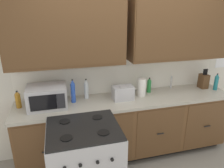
# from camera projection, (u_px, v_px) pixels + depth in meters

# --- Properties ---
(ground_plane) EXTENTS (8.00, 8.00, 0.00)m
(ground_plane) POSITION_uv_depth(u_px,v_px,m) (133.00, 166.00, 2.96)
(ground_plane) COLOR gray
(wall_unit) EXTENTS (4.21, 0.40, 2.58)m
(wall_unit) POSITION_uv_depth(u_px,v_px,m) (125.00, 42.00, 2.85)
(wall_unit) COLOR silver
(wall_unit) RESTS_ON ground_plane
(counter_run) EXTENTS (3.04, 0.64, 0.91)m
(counter_run) POSITION_uv_depth(u_px,v_px,m) (127.00, 126.00, 3.07)
(counter_run) COLOR black
(counter_run) RESTS_ON ground_plane
(stove_range) EXTENTS (0.76, 0.68, 0.95)m
(stove_range) POSITION_uv_depth(u_px,v_px,m) (85.00, 164.00, 2.33)
(stove_range) COLOR #B7B7BC
(stove_range) RESTS_ON ground_plane
(microwave) EXTENTS (0.48, 0.37, 0.28)m
(microwave) POSITION_uv_depth(u_px,v_px,m) (47.00, 97.00, 2.64)
(microwave) COLOR #B7B7BC
(microwave) RESTS_ON counter_run
(toaster) EXTENTS (0.28, 0.18, 0.19)m
(toaster) POSITION_uv_depth(u_px,v_px,m) (123.00, 93.00, 2.87)
(toaster) COLOR #B7B7BC
(toaster) RESTS_ON counter_run
(knife_block) EXTENTS (0.11, 0.14, 0.31)m
(knife_block) POSITION_uv_depth(u_px,v_px,m) (204.00, 81.00, 3.29)
(knife_block) COLOR #52361E
(knife_block) RESTS_ON counter_run
(sink_faucet) EXTENTS (0.02, 0.02, 0.20)m
(sink_faucet) POSITION_uv_depth(u_px,v_px,m) (171.00, 82.00, 3.27)
(sink_faucet) COLOR #B2B5BA
(sink_faucet) RESTS_ON counter_run
(paper_towel_roll) EXTENTS (0.12, 0.12, 0.26)m
(paper_towel_roll) POSITION_uv_depth(u_px,v_px,m) (142.00, 87.00, 2.99)
(paper_towel_roll) COLOR white
(paper_towel_roll) RESTS_ON counter_run
(bottle_clear) EXTENTS (0.06, 0.06, 0.28)m
(bottle_clear) POSITION_uv_depth(u_px,v_px,m) (86.00, 89.00, 2.89)
(bottle_clear) COLOR silver
(bottle_clear) RESTS_ON counter_run
(bottle_blue) EXTENTS (0.06, 0.06, 0.32)m
(bottle_blue) POSITION_uv_depth(u_px,v_px,m) (73.00, 91.00, 2.76)
(bottle_blue) COLOR blue
(bottle_blue) RESTS_ON counter_run
(bottle_amber) EXTENTS (0.07, 0.07, 0.23)m
(bottle_amber) POSITION_uv_depth(u_px,v_px,m) (18.00, 99.00, 2.63)
(bottle_amber) COLOR #9E6619
(bottle_amber) RESTS_ON counter_run
(bottle_green) EXTENTS (0.06, 0.06, 0.23)m
(bottle_green) POSITION_uv_depth(u_px,v_px,m) (149.00, 85.00, 3.11)
(bottle_green) COLOR #237A38
(bottle_green) RESTS_ON counter_run
(bottle_teal) EXTENTS (0.06, 0.06, 0.26)m
(bottle_teal) POSITION_uv_depth(u_px,v_px,m) (216.00, 82.00, 3.20)
(bottle_teal) COLOR #1E707A
(bottle_teal) RESTS_ON counter_run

